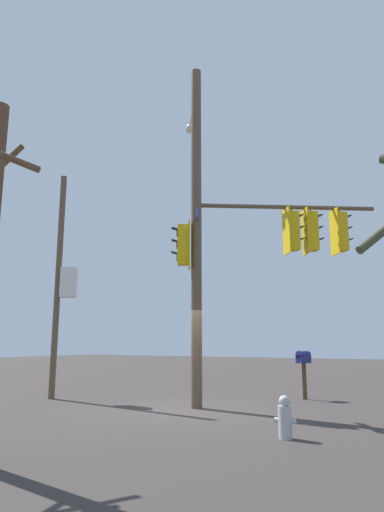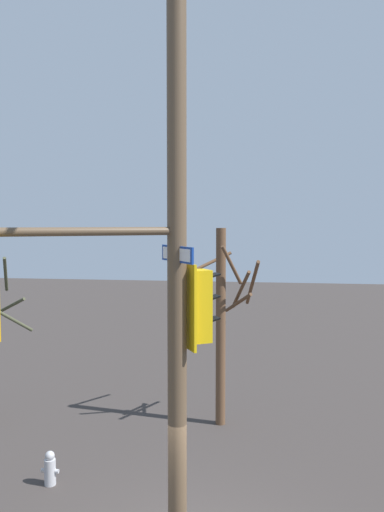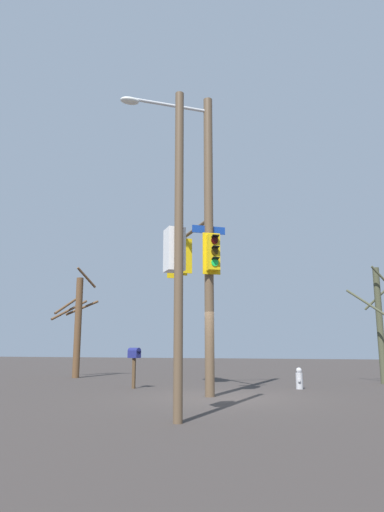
% 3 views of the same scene
% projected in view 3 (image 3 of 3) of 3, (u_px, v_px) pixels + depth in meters
% --- Properties ---
extents(ground_plane, '(80.00, 80.00, 0.00)m').
position_uv_depth(ground_plane, '(222.00, 398.00, 13.37)').
color(ground_plane, '#393330').
extents(main_signal_pole_assembly, '(6.04, 3.33, 9.57)m').
position_uv_depth(main_signal_pole_assembly, '(195.00, 241.00, 15.48)').
color(main_signal_pole_assembly, brown).
rests_on(main_signal_pole_assembly, ground).
extents(secondary_pole_assembly, '(0.67, 0.57, 7.03)m').
position_uv_depth(secondary_pole_assembly, '(177.00, 248.00, 9.75)').
color(secondary_pole_assembly, brown).
rests_on(secondary_pole_assembly, ground).
extents(fire_hydrant, '(0.38, 0.24, 0.73)m').
position_uv_depth(fire_hydrant, '(299.00, 379.00, 16.01)').
color(fire_hydrant, '#B2B2B7').
rests_on(fire_hydrant, ground).
extents(mailbox, '(0.39, 0.50, 1.41)m').
position_uv_depth(mailbox, '(134.00, 356.00, 16.40)').
color(mailbox, '#4C3823').
rests_on(mailbox, ground).
extents(bare_tree_behind_pole, '(2.08, 2.10, 5.13)m').
position_uv_depth(bare_tree_behind_pole, '(77.00, 323.00, 21.99)').
color(bare_tree_behind_pole, brown).
rests_on(bare_tree_behind_pole, ground).
extents(bare_tree_corner, '(1.76, 2.18, 4.64)m').
position_uv_depth(bare_tree_corner, '(380.00, 321.00, 18.56)').
color(bare_tree_corner, '#444731').
rests_on(bare_tree_corner, ground).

